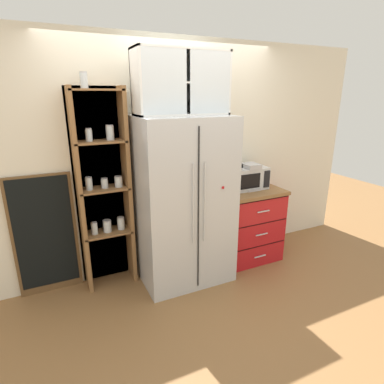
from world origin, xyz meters
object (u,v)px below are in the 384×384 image
(microwave, at_px, (247,177))
(refrigerator, at_px, (183,201))
(coffee_maker, at_px, (249,176))
(bottle_clear, at_px, (223,181))
(chalkboard_menu, at_px, (45,235))
(mug_red, at_px, (265,181))

(microwave, bearing_deg, refrigerator, -172.72)
(coffee_maker, height_order, bottle_clear, coffee_maker)
(refrigerator, distance_m, chalkboard_menu, 1.43)
(microwave, distance_m, mug_red, 0.31)
(refrigerator, bearing_deg, microwave, 7.28)
(refrigerator, xyz_separation_m, bottle_clear, (0.58, 0.16, 0.11))
(refrigerator, distance_m, mug_red, 1.19)
(mug_red, bearing_deg, chalkboard_menu, 175.78)
(microwave, relative_size, bottle_clear, 1.81)
(microwave, bearing_deg, mug_red, 5.85)
(coffee_maker, bearing_deg, microwave, 94.17)
(bottle_clear, xyz_separation_m, chalkboard_menu, (-1.95, 0.17, -0.37))
(bottle_clear, bearing_deg, chalkboard_menu, 175.01)
(microwave, distance_m, chalkboard_menu, 2.29)
(refrigerator, bearing_deg, chalkboard_menu, 166.41)
(mug_red, bearing_deg, coffee_maker, -166.27)
(coffee_maker, relative_size, chalkboard_menu, 0.25)
(refrigerator, relative_size, bottle_clear, 7.30)
(refrigerator, distance_m, coffee_maker, 0.90)
(microwave, height_order, bottle_clear, microwave)
(microwave, height_order, coffee_maker, coffee_maker)
(mug_red, distance_m, bottle_clear, 0.60)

